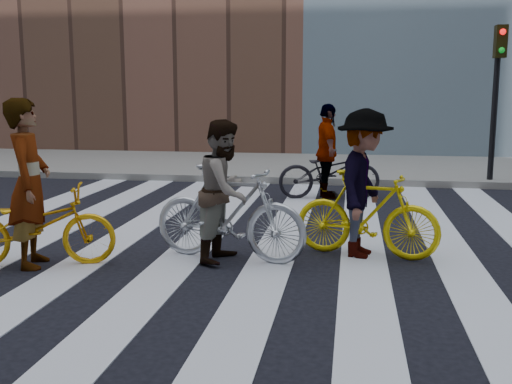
% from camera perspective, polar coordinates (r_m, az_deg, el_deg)
% --- Properties ---
extents(ground, '(100.00, 100.00, 0.00)m').
position_cam_1_polar(ground, '(8.23, -1.48, -4.61)').
color(ground, black).
rests_on(ground, ground).
extents(sidewalk_far, '(100.00, 5.00, 0.15)m').
position_cam_1_polar(sidewalk_far, '(15.53, 3.59, 2.44)').
color(sidewalk_far, gray).
rests_on(sidewalk_far, ground).
extents(zebra_crosswalk, '(8.25, 10.00, 0.01)m').
position_cam_1_polar(zebra_crosswalk, '(8.23, -1.48, -4.57)').
color(zebra_crosswalk, silver).
rests_on(zebra_crosswalk, ground).
extents(traffic_signal, '(0.22, 0.42, 3.33)m').
position_cam_1_polar(traffic_signal, '(13.49, 22.00, 10.05)').
color(traffic_signal, black).
rests_on(traffic_signal, ground).
extents(bike_yellow_left, '(1.91, 1.11, 0.95)m').
position_cam_1_polar(bike_yellow_left, '(7.41, -20.22, -3.06)').
color(bike_yellow_left, '#EDA70D').
rests_on(bike_yellow_left, ground).
extents(bike_silver_mid, '(2.00, 0.91, 1.16)m').
position_cam_1_polar(bike_silver_mid, '(7.17, -2.56, -2.01)').
color(bike_silver_mid, silver).
rests_on(bike_silver_mid, ground).
extents(bike_yellow_right, '(1.84, 0.88, 1.07)m').
position_cam_1_polar(bike_yellow_right, '(7.45, 10.50, -2.08)').
color(bike_yellow_right, yellow).
rests_on(bike_yellow_right, ground).
extents(bike_dark_rear, '(2.02, 1.06, 1.01)m').
position_cam_1_polar(bike_dark_rear, '(11.37, 7.01, 1.90)').
color(bike_dark_rear, black).
rests_on(bike_dark_rear, ground).
extents(rider_left, '(0.65, 0.81, 1.95)m').
position_cam_1_polar(rider_left, '(7.34, -20.79, 0.76)').
color(rider_left, slate).
rests_on(rider_left, ground).
extents(rider_mid, '(0.79, 0.93, 1.70)m').
position_cam_1_polar(rider_mid, '(7.13, -2.97, 0.11)').
color(rider_mid, slate).
rests_on(rider_mid, ground).
extents(rider_right, '(0.91, 1.29, 1.82)m').
position_cam_1_polar(rider_right, '(7.38, 10.21, 0.78)').
color(rider_right, slate).
rests_on(rider_right, ground).
extents(rider_rear, '(0.65, 1.11, 1.79)m').
position_cam_1_polar(rider_rear, '(11.33, 6.80, 3.85)').
color(rider_rear, slate).
rests_on(rider_rear, ground).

